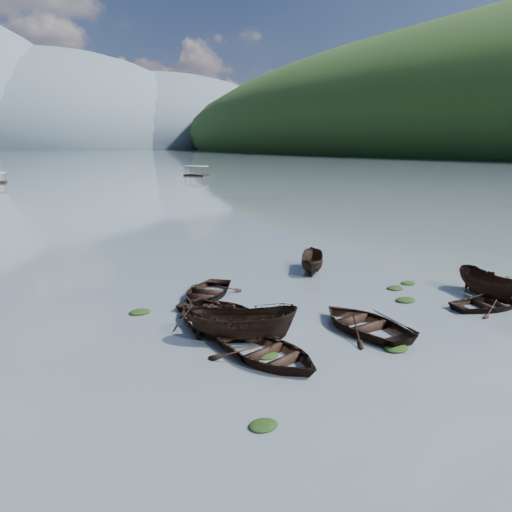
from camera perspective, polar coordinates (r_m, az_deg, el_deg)
ground_plane at (r=20.89m, az=17.76°, el=-11.63°), size 2400.00×2400.00×0.00m
haze_mtn_c at (r=925.26m, az=-22.16°, el=11.31°), size 520.00×520.00×260.00m
haze_mtn_d at (r=971.70m, az=-11.44°, el=12.00°), size 520.00×520.00×220.00m
rowboat_0 at (r=20.23m, az=1.39°, el=-11.82°), size 4.50×5.59×1.03m
rowboat_1 at (r=24.85m, az=-5.90°, el=-7.10°), size 4.71×5.48×0.96m
rowboat_2 at (r=22.09m, az=-1.52°, el=-9.63°), size 4.91×4.22×1.84m
rowboat_3 at (r=23.81m, az=12.22°, el=-8.23°), size 3.66×5.12×1.06m
rowboat_4 at (r=28.85m, az=24.97°, el=-5.43°), size 4.66×3.85×0.84m
rowboat_5 at (r=30.99m, az=24.90°, el=-4.22°), size 2.96×4.77×1.73m
rowboat_6 at (r=25.58m, az=-4.54°, el=-6.48°), size 4.85×5.01×0.85m
rowboat_7 at (r=28.21m, az=-5.70°, el=-4.66°), size 5.71×5.64×0.97m
rowboat_8 at (r=33.77m, az=6.37°, el=-1.75°), size 3.60×3.96×1.51m
weed_clump_0 at (r=16.01m, az=0.84°, el=-18.92°), size 0.94×0.77×0.20m
weed_clump_1 at (r=20.55m, az=1.32°, el=-11.41°), size 0.94×0.75×0.21m
weed_clump_2 at (r=21.98m, az=15.71°, el=-10.24°), size 1.09×0.88×0.24m
weed_clump_3 at (r=30.67m, az=15.61°, el=-3.65°), size 1.01×0.85×0.22m
weed_clump_4 at (r=28.53m, az=16.72°, el=-4.95°), size 1.15×0.91×0.24m
weed_clump_5 at (r=26.12m, az=-13.11°, el=-6.37°), size 1.09×0.88×0.23m
weed_clump_6 at (r=24.76m, az=3.26°, el=-7.12°), size 1.03×0.86×0.21m
weed_clump_7 at (r=32.00m, az=16.98°, el=-3.05°), size 0.96×0.77×0.21m
pontoon_centre at (r=122.47m, az=-27.18°, el=7.42°), size 3.23×5.90×2.14m
pontoon_right at (r=133.89m, az=-6.83°, el=9.06°), size 5.41×7.15×2.54m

